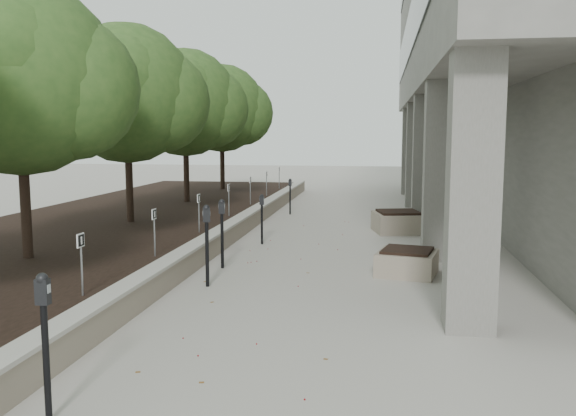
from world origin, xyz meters
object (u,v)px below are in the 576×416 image
Objects in this scene: crabapple_tree_3 at (127,123)px; parking_meter_4 at (262,219)px; crabapple_tree_5 at (222,127)px; parking_meter_5 at (290,196)px; parking_meter_3 at (222,234)px; parking_meter_2 at (207,246)px; crabapple_tree_2 at (21,119)px; parking_meter_1 at (46,348)px; planter_front at (407,262)px; crabapple_tree_4 at (185,125)px; planter_back at (398,221)px.

crabapple_tree_3 is 4.18× the size of parking_meter_4.
crabapple_tree_5 reaches higher than parking_meter_5.
parking_meter_3 is at bearing -75.18° from crabapple_tree_5.
parking_meter_2 is at bearing -76.19° from crabapple_tree_5.
parking_meter_1 is (3.68, -5.60, -2.36)m from crabapple_tree_2.
parking_meter_3 reaches higher than planter_front.
parking_meter_5 is (-0.14, 5.84, -0.02)m from parking_meter_4.
parking_meter_3 is at bearing 75.06° from parking_meter_2.
parking_meter_3 is (3.60, -8.62, -2.38)m from crabapple_tree_4.
parking_meter_1 reaches higher than planter_front.
parking_meter_5 is (0.02, 10.25, -0.14)m from parking_meter_2.
crabapple_tree_3 reaches higher than parking_meter_5.
parking_meter_4 is (3.89, 4.24, -2.47)m from crabapple_tree_2.
crabapple_tree_2 is 4.53m from parking_meter_3.
crabapple_tree_2 is at bearing -90.00° from crabapple_tree_3.
crabapple_tree_4 is (0.00, 10.00, 0.00)m from crabapple_tree_2.
crabapple_tree_3 is 1.00× the size of crabapple_tree_5.
crabapple_tree_2 is at bearing -137.83° from planter_back.
planter_front is (7.46, 1.37, -2.86)m from crabapple_tree_2.
parking_meter_4 is 1.15× the size of planter_front.
crabapple_tree_3 is 1.00× the size of crabapple_tree_4.
crabapple_tree_2 is 4.29× the size of parking_meter_5.
parking_meter_2 is (3.73, -5.18, -2.35)m from crabapple_tree_3.
parking_meter_5 is (3.75, 5.08, -2.49)m from crabapple_tree_3.
parking_meter_5 is at bearing 1.16° from crabapple_tree_4.
parking_meter_2 is 4.42m from parking_meter_4.
crabapple_tree_2 is at bearing -169.60° from planter_front.
parking_meter_1 is 1.13× the size of planter_back.
parking_meter_4 is at bearing 68.33° from parking_meter_2.
parking_meter_1 is at bearing -70.87° from crabapple_tree_3.
parking_meter_5 reaches higher than planter_back.
crabapple_tree_3 is 5.00m from crabapple_tree_4.
parking_meter_1 is 1.34× the size of planter_front.
crabapple_tree_2 is 15.00m from crabapple_tree_5.
parking_meter_2 is (3.73, -15.18, -2.35)m from crabapple_tree_5.
parking_meter_3 reaches higher than planter_back.
crabapple_tree_5 is 4.08× the size of planter_back.
parking_meter_2 is 1.19× the size of parking_meter_4.
parking_meter_4 is (3.89, -0.76, -2.47)m from crabapple_tree_3.
crabapple_tree_5 is 6.67m from parking_meter_5.
crabapple_tree_4 is 4.29× the size of parking_meter_5.
crabapple_tree_2 is 8.10m from planter_front.
crabapple_tree_3 reaches higher than parking_meter_1.
crabapple_tree_2 reaches higher than planter_back.
crabapple_tree_4 is 3.53× the size of parking_meter_2.
parking_meter_4 is (0.16, 4.42, -0.12)m from parking_meter_2.
parking_meter_3 reaches higher than parking_meter_5.
parking_meter_1 is 15.68m from parking_meter_5.
crabapple_tree_3 is 8.77m from planter_front.
crabapple_tree_4 is 7.38m from parking_meter_4.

